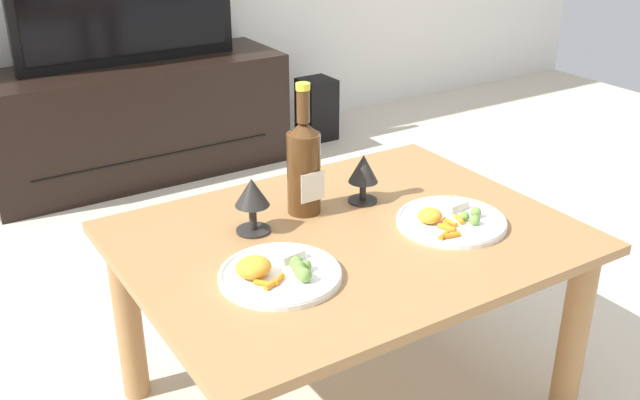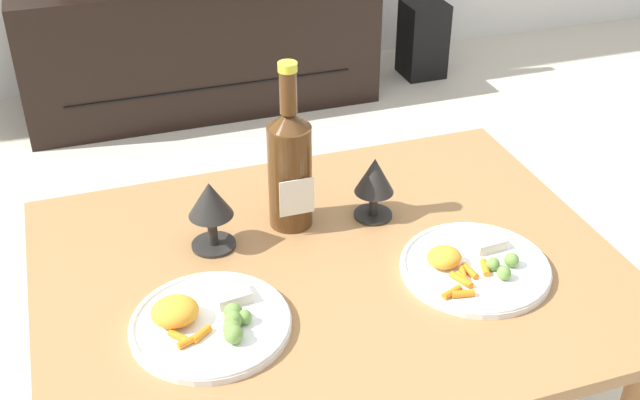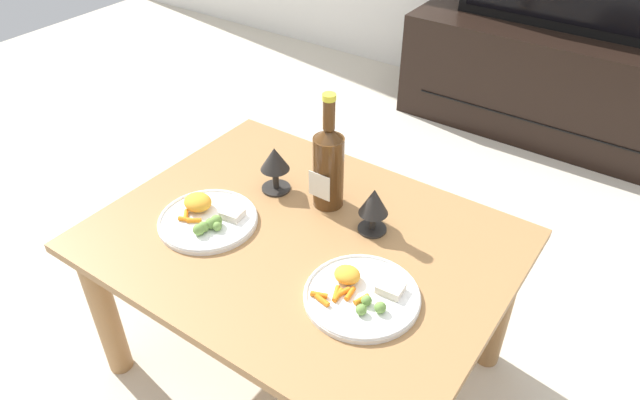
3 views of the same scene
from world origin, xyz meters
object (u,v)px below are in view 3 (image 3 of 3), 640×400
goblet_right (374,204)px  dinner_plate_right (362,294)px  tv_stand (544,82)px  dinner_plate_left (207,218)px  dining_table (303,263)px  goblet_left (275,162)px  wine_bottle (328,164)px

goblet_right → dinner_plate_right: 0.26m
tv_stand → dinner_plate_left: size_ratio=5.04×
dining_table → dinner_plate_right: bearing=-21.5°
dining_table → goblet_left: goblet_left is taller
tv_stand → goblet_right: (0.03, -1.70, 0.33)m
dining_table → goblet_left: 0.29m
wine_bottle → goblet_right: bearing=-10.5°
goblet_left → dinner_plate_left: 0.24m
dinner_plate_right → dinner_plate_left: bearing=180.0°
tv_stand → dining_table: bearing=-93.1°
dining_table → dinner_plate_left: bearing=-159.0°
goblet_left → dinner_plate_left: (-0.06, -0.22, -0.08)m
dining_table → dinner_plate_left: size_ratio=3.95×
goblet_left → dinner_plate_right: bearing=-27.7°
dinner_plate_left → dinner_plate_right: size_ratio=0.98×
dining_table → goblet_left: (-0.19, 0.13, 0.18)m
goblet_right → dinner_plate_left: bearing=-149.4°
tv_stand → goblet_left: goblet_left is taller
goblet_right → dinner_plate_right: size_ratio=0.49×
wine_bottle → dinner_plate_right: wine_bottle is taller
dining_table → dinner_plate_right: dinner_plate_right is taller
dining_table → goblet_right: 0.26m
goblet_left → goblet_right: size_ratio=1.06×
wine_bottle → dinner_plate_left: size_ratio=1.26×
dinner_plate_right → dining_table: bearing=158.5°
tv_stand → goblet_right: bearing=-88.9°
goblet_right → wine_bottle: bearing=169.5°
wine_bottle → goblet_left: 0.17m
tv_stand → dinner_plate_right: bearing=-85.9°
tv_stand → goblet_left: 1.76m
wine_bottle → dinner_plate_right: bearing=-43.7°
dinner_plate_left → goblet_left: bearing=75.8°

